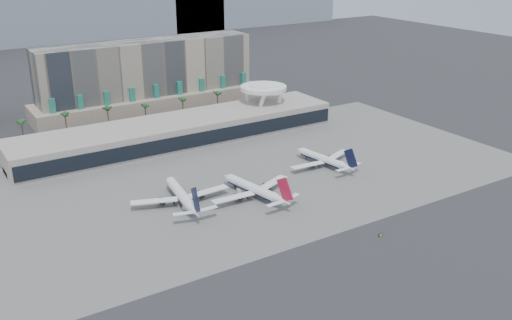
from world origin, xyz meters
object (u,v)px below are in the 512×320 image
airliner_left (182,195)px  airliner_right (324,159)px  service_vehicle_a (189,206)px  service_vehicle_b (241,191)px  taxiway_sign (381,235)px  airliner_centre (255,189)px

airliner_left → airliner_right: bearing=9.5°
service_vehicle_a → service_vehicle_b: size_ratio=1.33×
service_vehicle_a → airliner_left: bearing=92.7°
airliner_left → taxiway_sign: size_ratio=20.19×
taxiway_sign → airliner_right: bearing=56.4°
airliner_left → airliner_right: airliner_left is taller
airliner_left → service_vehicle_b: (25.21, -3.06, -2.81)m
service_vehicle_b → airliner_left: bearing=-177.3°
taxiway_sign → service_vehicle_a: bearing=118.3°
airliner_left → service_vehicle_b: 25.55m
airliner_left → airliner_centre: (27.58, -9.91, -0.07)m
airliner_centre → service_vehicle_b: bearing=98.4°
service_vehicle_b → airliner_centre: bearing=-61.3°
airliner_left → taxiway_sign: (48.02, -61.11, -3.17)m
service_vehicle_b → taxiway_sign: (22.81, -58.05, -0.36)m
airliner_centre → airliner_left: bearing=149.6°
airliner_left → airliner_centre: 29.30m
service_vehicle_b → taxiway_sign: size_ratio=1.56×
airliner_left → taxiway_sign: bearing=-44.2°
airliner_centre → airliner_right: (45.22, 12.25, -0.29)m
airliner_left → service_vehicle_b: size_ratio=12.97×
airliner_centre → service_vehicle_a: airliner_centre is taller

